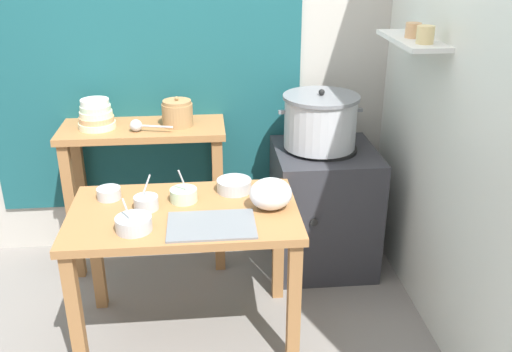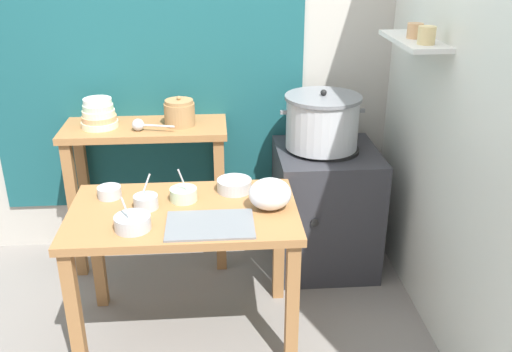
% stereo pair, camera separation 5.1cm
% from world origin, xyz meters
% --- Properties ---
extents(ground_plane, '(9.00, 9.00, 0.00)m').
position_xyz_m(ground_plane, '(0.00, 0.00, 0.00)').
color(ground_plane, gray).
extents(wall_back, '(4.40, 0.12, 2.60)m').
position_xyz_m(wall_back, '(0.08, 1.10, 1.30)').
color(wall_back, '#B2ADA3').
rests_on(wall_back, ground).
extents(wall_right, '(0.30, 3.20, 2.60)m').
position_xyz_m(wall_right, '(1.40, 0.20, 1.30)').
color(wall_right, silver).
rests_on(wall_right, ground).
extents(prep_table, '(1.10, 0.66, 0.72)m').
position_xyz_m(prep_table, '(0.09, 0.07, 0.61)').
color(prep_table, '#9E6B3D').
rests_on(prep_table, ground).
extents(back_shelf_table, '(0.96, 0.40, 0.90)m').
position_xyz_m(back_shelf_table, '(-0.16, 0.83, 0.68)').
color(back_shelf_table, '#9E6B3D').
rests_on(back_shelf_table, ground).
extents(stove_block, '(0.60, 0.61, 0.78)m').
position_xyz_m(stove_block, '(0.91, 0.70, 0.38)').
color(stove_block, '#2D2D33').
rests_on(stove_block, ground).
extents(steamer_pot, '(0.49, 0.44, 0.35)m').
position_xyz_m(steamer_pot, '(0.87, 0.72, 0.94)').
color(steamer_pot, '#B7BABF').
rests_on(steamer_pot, stove_block).
extents(clay_pot, '(0.18, 0.18, 0.18)m').
position_xyz_m(clay_pot, '(0.05, 0.83, 0.97)').
color(clay_pot, '#A37A4C').
rests_on(clay_pot, back_shelf_table).
extents(bowl_stack_enamel, '(0.21, 0.21, 0.17)m').
position_xyz_m(bowl_stack_enamel, '(-0.42, 0.83, 0.98)').
color(bowl_stack_enamel, beige).
rests_on(bowl_stack_enamel, back_shelf_table).
extents(ladle, '(0.25, 0.09, 0.07)m').
position_xyz_m(ladle, '(-0.18, 0.74, 0.94)').
color(ladle, '#B7BABF').
rests_on(ladle, back_shelf_table).
extents(serving_tray, '(0.40, 0.28, 0.01)m').
position_xyz_m(serving_tray, '(0.22, -0.10, 0.72)').
color(serving_tray, slate).
rests_on(serving_tray, prep_table).
extents(plastic_bag, '(0.21, 0.17, 0.16)m').
position_xyz_m(plastic_bag, '(0.50, 0.05, 0.80)').
color(plastic_bag, white).
rests_on(plastic_bag, prep_table).
extents(prep_bowl_0, '(0.12, 0.12, 0.17)m').
position_xyz_m(prep_bowl_0, '(-0.09, 0.11, 0.76)').
color(prep_bowl_0, '#B7BABF').
rests_on(prep_bowl_0, prep_table).
extents(prep_bowl_1, '(0.12, 0.12, 0.06)m').
position_xyz_m(prep_bowl_1, '(-0.29, 0.24, 0.75)').
color(prep_bowl_1, '#B7BABF').
rests_on(prep_bowl_1, prep_table).
extents(prep_bowl_2, '(0.16, 0.16, 0.16)m').
position_xyz_m(prep_bowl_2, '(-0.13, -0.10, 0.76)').
color(prep_bowl_2, '#B7BABF').
rests_on(prep_bowl_2, prep_table).
extents(prep_bowl_3, '(0.18, 0.18, 0.06)m').
position_xyz_m(prep_bowl_3, '(0.34, 0.27, 0.75)').
color(prep_bowl_3, '#B7BABF').
rests_on(prep_bowl_3, prep_table).
extents(prep_bowl_4, '(0.13, 0.13, 0.18)m').
position_xyz_m(prep_bowl_4, '(0.09, 0.18, 0.76)').
color(prep_bowl_4, '#B7D1AD').
rests_on(prep_bowl_4, prep_table).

